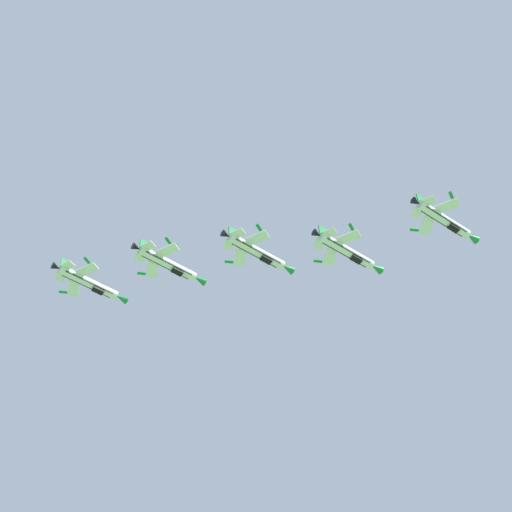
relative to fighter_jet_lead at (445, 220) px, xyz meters
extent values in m
cylinder|color=silver|center=(-0.27, -0.08, 0.00)|extent=(12.02, 4.84, 1.70)
cube|color=#2D3338|center=(-0.27, -0.09, -0.47)|extent=(10.10, 4.10, 0.46)
cone|color=#197A38|center=(6.62, 1.83, 0.00)|extent=(2.73, 2.15, 1.56)
cone|color=black|center=(-6.78, -1.88, 0.00)|extent=(1.90, 1.74, 1.36)
ellipsoid|color=#192333|center=(2.27, 0.65, 0.63)|extent=(3.39, 1.96, 1.14)
cube|color=black|center=(1.82, 0.47, -0.81)|extent=(2.42, 1.68, 0.88)
cube|color=silver|center=(-2.62, 1.98, -0.19)|extent=(2.77, 4.52, 0.37)
cube|color=#197A38|center=(-4.26, 3.70, -0.28)|extent=(1.68, 0.90, 0.26)
cube|color=silver|center=(-1.23, -3.05, 0.02)|extent=(4.27, 4.36, 0.37)
cube|color=#197A38|center=(-1.75, -5.37, 0.10)|extent=(1.55, 1.51, 0.26)
cube|color=silver|center=(-5.59, 0.03, -0.07)|extent=(1.94, 2.38, 0.25)
cube|color=silver|center=(-4.78, -2.90, 0.06)|extent=(2.69, 2.78, 0.25)
cube|color=#197A38|center=(-4.92, -1.29, 1.80)|extent=(2.59, 0.99, 2.61)
cylinder|color=silver|center=(-14.98, 10.40, -3.20)|extent=(12.02, 4.84, 1.70)
cube|color=#2D3338|center=(-14.97, 10.37, -3.67)|extent=(10.11, 4.10, 0.49)
cone|color=#197A38|center=(-8.09, 12.31, -3.20)|extent=(2.73, 2.15, 1.56)
cone|color=black|center=(-21.49, 8.60, -3.20)|extent=(1.90, 1.74, 1.36)
ellipsoid|color=#192333|center=(-12.45, 11.15, -2.56)|extent=(3.40, 1.98, 1.17)
cube|color=black|center=(-12.89, 10.93, -4.01)|extent=(2.43, 1.70, 0.91)
cube|color=silver|center=(-17.33, 12.45, -3.45)|extent=(2.77, 4.52, 0.47)
cube|color=#197A38|center=(-18.96, 14.17, -3.59)|extent=(1.68, 0.91, 0.28)
cube|color=silver|center=(-15.94, 7.43, -3.12)|extent=(4.27, 4.36, 0.47)
cube|color=#197A38|center=(-16.46, 5.11, -2.98)|extent=(1.55, 1.51, 0.28)
cube|color=silver|center=(-20.30, 10.51, -3.30)|extent=(1.94, 2.38, 0.30)
cube|color=silver|center=(-19.49, 7.58, -3.10)|extent=(2.69, 2.78, 0.30)
cube|color=#197A38|center=(-19.64, 9.24, -1.39)|extent=(2.60, 1.05, 2.61)
cylinder|color=silver|center=(-29.72, 17.49, -1.68)|extent=(12.02, 4.84, 1.70)
cube|color=#2D3338|center=(-29.71, 17.45, -2.14)|extent=(10.11, 4.11, 0.51)
cone|color=#197A38|center=(-22.83, 19.39, -1.68)|extent=(2.73, 2.15, 1.56)
cone|color=black|center=(-36.23, 15.69, -1.68)|extent=(1.90, 1.74, 1.36)
ellipsoid|color=#192333|center=(-27.19, 18.24, -1.04)|extent=(3.40, 1.99, 1.18)
cube|color=black|center=(-27.62, 18.00, -2.48)|extent=(2.43, 1.71, 0.92)
cube|color=silver|center=(-32.07, 19.53, -1.97)|extent=(2.77, 4.51, 0.53)
cube|color=#197A38|center=(-33.70, 21.25, -2.13)|extent=(1.68, 0.91, 0.28)
cube|color=silver|center=(-30.68, 14.52, -1.56)|extent=(4.27, 4.36, 0.53)
cube|color=#197A38|center=(-31.20, 12.20, -1.39)|extent=(1.56, 1.52, 0.28)
cube|color=silver|center=(-35.04, 17.59, -1.80)|extent=(1.94, 2.38, 0.33)
cube|color=silver|center=(-34.23, 14.66, -1.56)|extent=(2.69, 2.78, 0.33)
cube|color=#197A38|center=(-34.39, 16.34, 0.13)|extent=(2.61, 1.08, 2.61)
cylinder|color=silver|center=(-43.94, 27.03, -0.62)|extent=(12.02, 4.84, 1.70)
cube|color=#2D3338|center=(-43.93, 27.00, -1.09)|extent=(10.11, 4.10, 0.50)
cone|color=#197A38|center=(-37.05, 28.94, -0.62)|extent=(2.73, 2.15, 1.56)
cone|color=black|center=(-50.44, 25.23, -0.62)|extent=(1.90, 1.74, 1.36)
ellipsoid|color=#192333|center=(-41.41, 27.78, 0.02)|extent=(3.40, 1.99, 1.18)
cube|color=black|center=(-41.84, 27.55, -1.42)|extent=(2.43, 1.70, 0.92)
cube|color=silver|center=(-46.29, 29.08, -0.89)|extent=(2.77, 4.52, 0.50)
cube|color=#197A38|center=(-47.92, 30.80, -1.04)|extent=(1.68, 0.91, 0.28)
cube|color=silver|center=(-44.90, 24.06, -0.52)|extent=(4.27, 4.36, 0.50)
cube|color=#197A38|center=(-45.42, 21.74, -0.37)|extent=(1.55, 1.52, 0.28)
cube|color=silver|center=(-49.26, 27.14, -0.73)|extent=(1.94, 2.38, 0.32)
cube|color=silver|center=(-48.45, 24.21, -0.51)|extent=(2.69, 2.78, 0.32)
cube|color=#197A38|center=(-48.60, 25.88, 1.19)|extent=(2.61, 1.07, 2.61)
cylinder|color=silver|center=(-56.85, 35.99, -1.71)|extent=(12.02, 4.84, 1.70)
cube|color=#2D3338|center=(-56.84, 35.96, -2.18)|extent=(10.11, 4.10, 0.49)
cone|color=#197A38|center=(-49.96, 37.90, -1.71)|extent=(2.73, 2.15, 1.56)
cone|color=black|center=(-63.36, 34.19, -1.71)|extent=(1.90, 1.74, 1.36)
ellipsoid|color=#192333|center=(-54.32, 36.73, -1.08)|extent=(3.40, 1.98, 1.17)
cube|color=black|center=(-54.76, 36.51, -2.52)|extent=(2.43, 1.70, 0.91)
cube|color=silver|center=(-59.20, 38.04, -1.97)|extent=(2.77, 4.52, 0.48)
cube|color=#197A38|center=(-60.84, 39.76, -2.11)|extent=(1.68, 0.91, 0.28)
cube|color=silver|center=(-57.81, 33.02, -1.62)|extent=(4.27, 4.36, 0.48)
cube|color=#197A38|center=(-58.33, 30.70, -1.49)|extent=(1.55, 1.51, 0.28)
cube|color=silver|center=(-62.17, 36.10, -1.81)|extent=(1.94, 2.38, 0.30)
cube|color=silver|center=(-61.36, 33.16, -1.61)|extent=(2.69, 2.78, 0.30)
cube|color=#197A38|center=(-61.51, 34.82, 0.09)|extent=(2.60, 1.05, 2.61)
camera|label=1|loc=(-64.80, -76.42, -114.17)|focal=57.75mm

